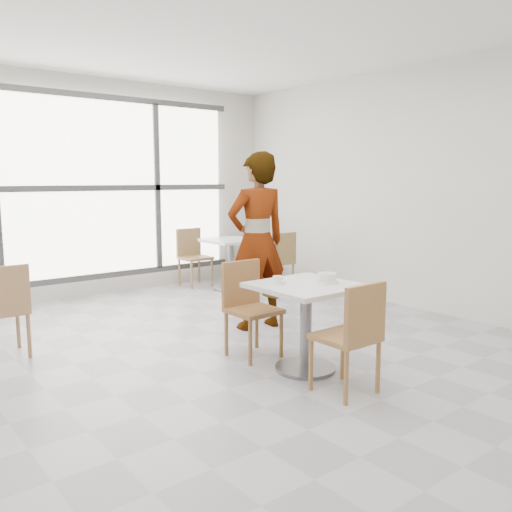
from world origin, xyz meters
TOP-DOWN VIEW (x-y plane):
  - floor at (0.00, 0.00)m, footprint 7.00×7.00m
  - ceiling at (0.00, 0.00)m, footprint 7.00×7.00m
  - wall_back at (0.00, 3.50)m, footprint 6.00×0.00m
  - wall_right at (3.00, 0.00)m, footprint 0.00×7.00m
  - window at (0.00, 3.44)m, footprint 4.60×0.07m
  - main_table at (0.38, -0.50)m, footprint 0.80×0.80m
  - chair_near at (0.29, -1.10)m, footprint 0.42×0.42m
  - chair_far at (0.26, 0.14)m, footprint 0.42×0.42m
  - oatmeal_bowl at (0.56, -0.56)m, footprint 0.21×0.21m
  - coffee_cup at (0.20, -0.35)m, footprint 0.16×0.13m
  - person at (0.88, 0.78)m, footprint 0.75×0.55m
  - bg_table_right at (1.85, 2.61)m, footprint 0.70×0.70m
  - bg_chair_left_near at (-1.55, 1.40)m, footprint 0.42×0.42m
  - bg_chair_right_near at (2.28, 2.02)m, footprint 0.42×0.42m
  - bg_chair_right_far at (1.59, 3.25)m, footprint 0.42×0.42m
  - plant_right at (2.56, 3.00)m, footprint 0.51×0.51m

SIDE VIEW (x-z plane):
  - floor at x=0.00m, z-range 0.00..0.00m
  - plant_right at x=2.56m, z-range 0.00..0.83m
  - bg_table_right at x=1.85m, z-range 0.11..0.86m
  - chair_near at x=0.29m, z-range 0.07..0.94m
  - chair_far at x=0.26m, z-range 0.07..0.94m
  - bg_chair_left_near at x=-1.55m, z-range 0.07..0.94m
  - bg_chair_right_near at x=2.28m, z-range 0.07..0.94m
  - bg_chair_right_far at x=1.59m, z-range 0.07..0.94m
  - main_table at x=0.38m, z-range 0.15..0.90m
  - coffee_cup at x=0.20m, z-range 0.75..0.81m
  - oatmeal_bowl at x=0.56m, z-range 0.75..0.84m
  - person at x=0.88m, z-range 0.00..1.91m
  - window at x=0.00m, z-range 0.24..2.76m
  - wall_back at x=0.00m, z-range -1.50..4.50m
  - wall_right at x=3.00m, z-range -2.00..5.00m
  - ceiling at x=0.00m, z-range 3.00..3.00m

